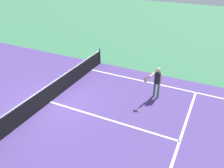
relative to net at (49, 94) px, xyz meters
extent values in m
plane|color=#38724C|center=(0.00, 0.00, -0.49)|extent=(60.00, 60.00, 0.00)
cube|color=#4C387A|center=(0.00, 0.00, -0.49)|extent=(10.62, 24.40, 0.00)
cube|color=white|center=(4.11, -5.95, -0.49)|extent=(0.10, 11.89, 0.01)
cube|color=white|center=(0.00, -6.40, -0.49)|extent=(8.22, 0.10, 0.01)
cube|color=white|center=(0.00, -3.20, -0.49)|extent=(0.10, 6.40, 0.01)
cylinder|color=#33383D|center=(5.20, 0.00, 0.04)|extent=(0.09, 0.09, 1.07)
cube|color=black|center=(0.00, 0.00, -0.04)|extent=(10.40, 0.02, 0.91)
cube|color=white|center=(0.00, 0.00, 0.44)|extent=(10.40, 0.03, 0.05)
cylinder|color=#3F7247|center=(2.77, -4.69, -0.09)|extent=(0.11, 0.11, 0.81)
cylinder|color=#3F7247|center=(2.82, -4.48, -0.09)|extent=(0.11, 0.11, 0.81)
cylinder|color=black|center=(2.79, -4.58, 0.60)|extent=(0.32, 0.32, 0.57)
sphere|color=beige|center=(2.79, -4.58, 1.04)|extent=(0.22, 0.22, 0.22)
cylinder|color=beige|center=(2.76, -4.75, 0.61)|extent=(0.08, 0.08, 0.55)
cylinder|color=beige|center=(2.56, -4.36, 0.84)|extent=(0.56, 0.19, 0.08)
cylinder|color=black|center=(2.18, -4.29, 0.84)|extent=(0.22, 0.07, 0.03)
torus|color=red|center=(1.94, -4.24, 0.84)|extent=(0.28, 0.08, 0.28)
cylinder|color=silver|center=(1.94, -4.24, 0.84)|extent=(0.05, 0.25, 0.25)
sphere|color=#CCE033|center=(1.16, -4.29, -0.46)|extent=(0.07, 0.07, 0.07)
camera|label=1|loc=(-7.39, -7.03, 5.97)|focal=37.41mm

